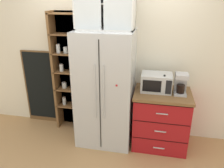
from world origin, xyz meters
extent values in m
plane|color=tan|center=(0.00, 0.00, 0.00)|extent=(10.64, 10.64, 0.00)
cube|color=silver|center=(0.00, 0.40, 1.27)|extent=(4.95, 0.10, 2.55)
cube|color=silver|center=(0.00, 0.01, 0.88)|extent=(0.83, 0.68, 1.76)
cube|color=black|center=(0.00, -0.34, 0.88)|extent=(0.01, 0.01, 1.62)
cylinder|color=silver|center=(-0.06, -0.35, 0.97)|extent=(0.02, 0.02, 0.79)
cylinder|color=silver|center=(0.06, -0.35, 0.97)|extent=(0.02, 0.02, 0.79)
cube|color=red|center=(0.23, -0.34, 1.09)|extent=(0.02, 0.01, 0.02)
cube|color=brown|center=(-0.70, 0.37, 1.00)|extent=(0.52, 0.04, 1.99)
cube|color=brown|center=(-0.91, 0.24, 1.00)|extent=(0.04, 0.23, 1.99)
cube|color=brown|center=(-0.48, 0.24, 1.00)|extent=(0.04, 0.23, 1.99)
cube|color=brown|center=(-0.70, 0.24, 0.42)|extent=(0.46, 0.23, 0.02)
cylinder|color=silver|center=(-0.80, 0.23, 0.49)|extent=(0.06, 0.06, 0.13)
cylinder|color=#382316|center=(-0.80, 0.23, 0.47)|extent=(0.05, 0.05, 0.09)
cylinder|color=#B2B2B7|center=(-0.80, 0.23, 0.56)|extent=(0.06, 0.06, 0.01)
cylinder|color=silver|center=(-0.59, 0.25, 0.48)|extent=(0.07, 0.07, 0.10)
cylinder|color=#2D2D2D|center=(-0.59, 0.25, 0.46)|extent=(0.06, 0.06, 0.07)
cylinder|color=#B2B2B7|center=(-0.59, 0.25, 0.54)|extent=(0.07, 0.07, 0.01)
cube|color=brown|center=(-0.70, 0.24, 0.73)|extent=(0.46, 0.23, 0.02)
cylinder|color=silver|center=(-0.78, 0.25, 0.78)|extent=(0.08, 0.08, 0.09)
cylinder|color=#B77A38|center=(-0.78, 0.25, 0.77)|extent=(0.07, 0.07, 0.06)
cylinder|color=#B2B2B7|center=(-0.78, 0.25, 0.83)|extent=(0.08, 0.08, 0.01)
cylinder|color=silver|center=(-0.60, 0.23, 0.79)|extent=(0.08, 0.08, 0.11)
cylinder|color=white|center=(-0.60, 0.23, 0.77)|extent=(0.07, 0.07, 0.07)
cylinder|color=#B2B2B7|center=(-0.60, 0.23, 0.85)|extent=(0.07, 0.07, 0.01)
cube|color=brown|center=(-0.70, 0.24, 1.03)|extent=(0.46, 0.23, 0.02)
cylinder|color=silver|center=(-0.79, 0.22, 1.10)|extent=(0.07, 0.07, 0.11)
cylinder|color=white|center=(-0.79, 0.22, 1.08)|extent=(0.06, 0.06, 0.08)
cylinder|color=#B2B2B7|center=(-0.79, 0.22, 1.16)|extent=(0.06, 0.06, 0.01)
cylinder|color=silver|center=(-0.61, 0.23, 1.09)|extent=(0.08, 0.08, 0.09)
cylinder|color=beige|center=(-0.61, 0.23, 1.07)|extent=(0.07, 0.07, 0.06)
cylinder|color=#B2B2B7|center=(-0.61, 0.23, 1.14)|extent=(0.08, 0.08, 0.01)
cube|color=brown|center=(-0.70, 0.24, 1.34)|extent=(0.46, 0.23, 0.02)
cylinder|color=silver|center=(-0.82, 0.22, 1.42)|extent=(0.06, 0.06, 0.13)
cylinder|color=#E0C67F|center=(-0.82, 0.22, 1.40)|extent=(0.05, 0.05, 0.09)
cylinder|color=#B2B2B7|center=(-0.82, 0.22, 1.49)|extent=(0.06, 0.06, 0.01)
cylinder|color=silver|center=(-0.70, 0.24, 1.40)|extent=(0.07, 0.07, 0.09)
cylinder|color=#CCB78C|center=(-0.70, 0.24, 1.38)|extent=(0.06, 0.06, 0.06)
cylinder|color=#B2B2B7|center=(-0.70, 0.24, 1.45)|extent=(0.07, 0.07, 0.01)
cylinder|color=silver|center=(-0.58, 0.24, 1.41)|extent=(0.08, 0.08, 0.13)
cylinder|color=brown|center=(-0.58, 0.24, 1.39)|extent=(0.07, 0.07, 0.09)
cylinder|color=#B2B2B7|center=(-0.58, 0.24, 1.48)|extent=(0.08, 0.08, 0.01)
cube|color=brown|center=(-0.70, 0.24, 1.65)|extent=(0.46, 0.23, 0.02)
cube|color=brown|center=(-0.70, 0.24, 1.96)|extent=(0.46, 0.23, 0.02)
cube|color=#A8161C|center=(0.86, 0.04, 0.42)|extent=(0.80, 0.63, 0.85)
cube|color=brown|center=(0.86, 0.04, 0.87)|extent=(0.83, 0.66, 0.04)
cube|color=black|center=(0.86, -0.28, 0.27)|extent=(0.78, 0.00, 0.01)
cube|color=silver|center=(0.86, -0.29, 0.14)|extent=(0.16, 0.01, 0.01)
cube|color=black|center=(0.86, -0.28, 0.55)|extent=(0.78, 0.00, 0.01)
cube|color=silver|center=(0.86, -0.29, 0.42)|extent=(0.16, 0.01, 0.01)
cube|color=black|center=(0.86, -0.28, 0.84)|extent=(0.78, 0.00, 0.01)
cube|color=silver|center=(0.86, -0.29, 0.71)|extent=(0.16, 0.01, 0.01)
cube|color=silver|center=(0.75, 0.09, 1.02)|extent=(0.44, 0.32, 0.26)
cube|color=black|center=(0.69, -0.08, 1.02)|extent=(0.26, 0.01, 0.17)
cube|color=black|center=(0.92, -0.08, 1.02)|extent=(0.08, 0.01, 0.20)
cube|color=#B7B7BC|center=(1.09, 0.02, 0.90)|extent=(0.17, 0.20, 0.03)
cube|color=#B7B7BC|center=(1.09, 0.09, 1.04)|extent=(0.17, 0.06, 0.30)
cube|color=#B7B7BC|center=(1.09, 0.02, 1.17)|extent=(0.17, 0.20, 0.06)
cylinder|color=black|center=(1.09, 0.01, 0.98)|extent=(0.11, 0.11, 0.12)
cylinder|color=#2D2D33|center=(0.86, 0.00, 0.94)|extent=(0.09, 0.09, 0.10)
torus|color=#2D2D33|center=(0.91, 0.00, 0.94)|extent=(0.05, 0.01, 0.05)
cylinder|color=silver|center=(0.86, 0.01, 0.98)|extent=(0.07, 0.07, 0.18)
cone|color=silver|center=(0.86, 0.01, 1.08)|extent=(0.07, 0.07, 0.04)
cylinder|color=silver|center=(0.86, 0.01, 1.11)|extent=(0.03, 0.03, 0.07)
cylinder|color=black|center=(0.86, 0.01, 1.15)|extent=(0.03, 0.03, 0.01)
cylinder|color=brown|center=(0.86, 0.03, 0.98)|extent=(0.07, 0.07, 0.19)
cone|color=brown|center=(0.86, 0.03, 1.08)|extent=(0.07, 0.07, 0.04)
cylinder|color=brown|center=(0.86, 0.03, 1.11)|extent=(0.03, 0.03, 0.07)
cylinder|color=black|center=(0.86, 0.03, 1.15)|extent=(0.03, 0.03, 0.01)
cube|color=silver|center=(0.00, 0.18, 2.10)|extent=(0.80, 0.02, 0.68)
cube|color=silver|center=(0.00, 0.03, 1.77)|extent=(0.80, 0.32, 0.02)
cube|color=silver|center=(-0.39, 0.03, 2.10)|extent=(0.02, 0.32, 0.68)
cube|color=silver|center=(0.39, 0.03, 2.10)|extent=(0.02, 0.32, 0.68)
cube|color=silver|center=(0.00, 0.03, 2.10)|extent=(0.77, 0.30, 0.02)
cube|color=silver|center=(-0.20, -0.13, 2.10)|extent=(0.37, 0.01, 0.64)
cube|color=silver|center=(0.20, -0.13, 2.10)|extent=(0.37, 0.01, 0.64)
cylinder|color=silver|center=(-0.28, 0.03, 1.78)|extent=(0.05, 0.05, 0.00)
cylinder|color=silver|center=(-0.28, 0.03, 1.82)|extent=(0.01, 0.01, 0.07)
cone|color=silver|center=(-0.28, 0.03, 1.88)|extent=(0.06, 0.06, 0.05)
cylinder|color=silver|center=(0.00, 0.03, 1.78)|extent=(0.05, 0.05, 0.00)
cylinder|color=silver|center=(0.00, 0.03, 1.82)|extent=(0.01, 0.01, 0.07)
cone|color=silver|center=(0.00, 0.03, 1.88)|extent=(0.06, 0.06, 0.05)
cylinder|color=silver|center=(0.28, 0.03, 1.78)|extent=(0.05, 0.05, 0.00)
cylinder|color=silver|center=(0.28, 0.03, 1.82)|extent=(0.01, 0.01, 0.07)
cone|color=silver|center=(0.28, 0.03, 1.88)|extent=(0.06, 0.06, 0.05)
cylinder|color=white|center=(-0.24, 0.03, 2.14)|extent=(0.06, 0.06, 0.07)
cylinder|color=white|center=(-0.08, 0.03, 2.14)|extent=(0.06, 0.06, 0.07)
cylinder|color=white|center=(0.08, 0.03, 2.14)|extent=(0.06, 0.06, 0.07)
cylinder|color=white|center=(0.24, 0.03, 2.14)|extent=(0.06, 0.06, 0.07)
cube|color=brown|center=(-1.27, 0.33, 0.67)|extent=(0.60, 0.04, 1.34)
cube|color=black|center=(-1.27, 0.31, 0.70)|extent=(0.54, 0.01, 1.24)
camera|label=1|loc=(0.72, -3.00, 2.18)|focal=35.27mm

